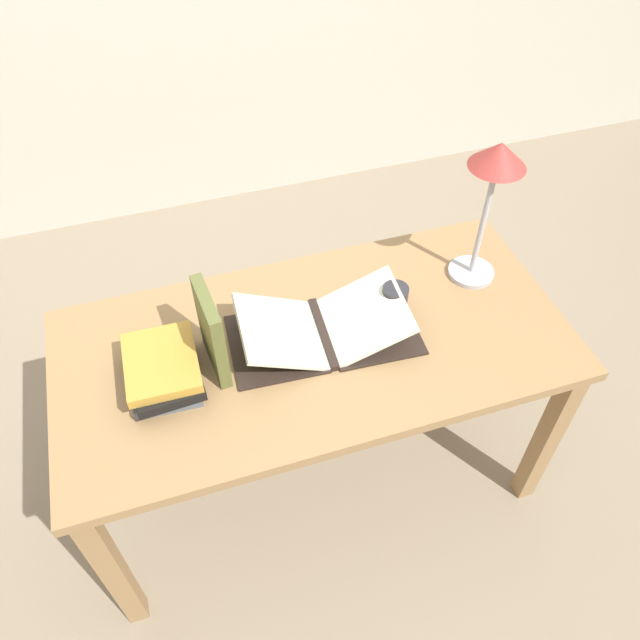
# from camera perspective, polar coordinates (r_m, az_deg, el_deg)

# --- Properties ---
(ground_plane) EXTENTS (12.00, 12.00, 0.00)m
(ground_plane) POSITION_cam_1_polar(r_m,az_deg,el_deg) (2.44, -0.39, -13.43)
(ground_plane) COLOR gray
(reading_desk) EXTENTS (1.50, 0.73, 0.75)m
(reading_desk) POSITION_cam_1_polar(r_m,az_deg,el_deg) (1.90, -0.49, -3.83)
(reading_desk) COLOR #937047
(reading_desk) RESTS_ON ground_plane
(open_book) EXTENTS (0.57, 0.32, 0.11)m
(open_book) POSITION_cam_1_polar(r_m,az_deg,el_deg) (1.82, 0.30, -0.77)
(open_book) COLOR black
(open_book) RESTS_ON reading_desk
(book_stack_tall) EXTENTS (0.20, 0.27, 0.09)m
(book_stack_tall) POSITION_cam_1_polar(r_m,az_deg,el_deg) (1.75, -14.15, -4.42)
(book_stack_tall) COLOR slate
(book_stack_tall) RESTS_ON reading_desk
(book_standing_upright) EXTENTS (0.05, 0.19, 0.26)m
(book_standing_upright) POSITION_cam_1_polar(r_m,az_deg,el_deg) (1.70, -9.88, -1.12)
(book_standing_upright) COLOR brown
(book_standing_upright) RESTS_ON reading_desk
(reading_lamp) EXTENTS (0.16, 0.16, 0.48)m
(reading_lamp) POSITION_cam_1_polar(r_m,az_deg,el_deg) (1.86, 15.62, 12.44)
(reading_lamp) COLOR #ADADB2
(reading_lamp) RESTS_ON reading_desk
(coffee_mug) EXTENTS (0.08, 0.11, 0.10)m
(coffee_mug) POSITION_cam_1_polar(r_m,az_deg,el_deg) (1.88, 6.77, 1.79)
(coffee_mug) COLOR #28282D
(coffee_mug) RESTS_ON reading_desk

